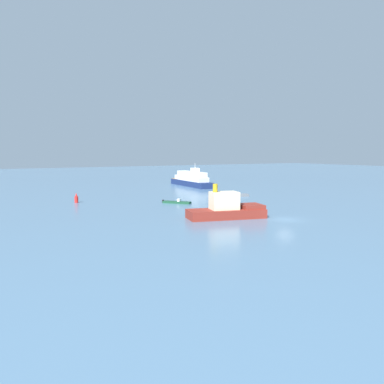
# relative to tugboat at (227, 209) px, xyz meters

# --- Properties ---
(ground_plane) EXTENTS (400.00, 400.00, 0.00)m
(ground_plane) POSITION_rel_tugboat_xyz_m (6.48, -5.25, -1.31)
(ground_plane) COLOR slate
(tugboat) EXTENTS (12.08, 6.82, 5.12)m
(tugboat) POSITION_rel_tugboat_xyz_m (0.00, 0.00, 0.00)
(tugboat) COLOR maroon
(tugboat) RESTS_ON ground
(white_riverboat) EXTENTS (5.22, 20.80, 6.62)m
(white_riverboat) POSITION_rel_tugboat_xyz_m (22.27, 49.38, 0.48)
(white_riverboat) COLOR navy
(white_riverboat) RESTS_ON ground
(fishing_skiff) EXTENTS (4.53, 5.02, 0.87)m
(fishing_skiff) POSITION_rel_tugboat_xyz_m (1.24, 18.34, -1.10)
(fishing_skiff) COLOR #19472D
(fishing_skiff) RESTS_ON ground
(small_motorboat) EXTENTS (6.04, 2.69, 1.03)m
(small_motorboat) POSITION_rel_tugboat_xyz_m (17.56, 21.70, -1.03)
(small_motorboat) COLOR slate
(small_motorboat) RESTS_ON ground
(channel_buoy_red) EXTENTS (0.70, 0.70, 1.90)m
(channel_buoy_red) POSITION_rel_tugboat_xyz_m (-15.04, 28.74, -0.50)
(channel_buoy_red) COLOR red
(channel_buoy_red) RESTS_ON ground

